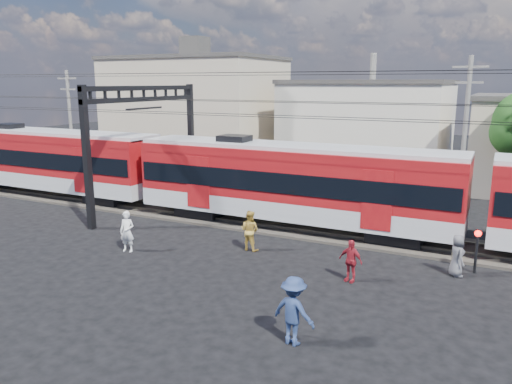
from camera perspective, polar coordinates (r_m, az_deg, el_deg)
ground at (r=17.71m, az=-2.40°, el=-11.23°), size 120.00×120.00×0.00m
track_bed at (r=24.58m, az=6.59°, el=-4.31°), size 70.00×3.40×0.12m
rail_near at (r=23.87m, az=5.99°, el=-4.51°), size 70.00×0.12×0.12m
rail_far at (r=25.23m, az=7.18°, el=-3.60°), size 70.00×0.12×0.12m
commuter_train at (r=24.34m, az=4.62°, el=1.25°), size 50.30×3.08×4.17m
catenary at (r=27.73m, az=-10.37°, el=8.16°), size 70.00×9.30×7.52m
building_west at (r=45.63m, az=-6.81°, el=9.26°), size 14.28×10.20×9.30m
building_midwest at (r=42.51m, az=12.93°, el=7.45°), size 12.24×12.24×7.30m
utility_pole_mid at (r=29.38m, az=22.76°, el=6.45°), size 1.80×0.24×8.50m
utility_pole_west at (r=41.15m, az=-20.46°, el=7.71°), size 1.80×0.24×8.00m
pedestrian_a at (r=22.02m, az=-14.52°, el=-4.39°), size 0.71×0.54×1.77m
pedestrian_b at (r=21.50m, az=-0.73°, el=-4.41°), size 0.90×0.73×1.75m
pedestrian_c at (r=14.08m, az=4.32°, el=-13.39°), size 1.38×0.96×1.96m
pedestrian_d at (r=18.53m, az=10.75°, el=-7.71°), size 0.99×0.60×1.58m
pedestrian_e at (r=20.15m, az=21.99°, el=-6.75°), size 0.82×0.93×1.59m
crossing_signal at (r=20.59m, az=23.96°, el=-5.33°), size 0.25×0.25×1.73m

